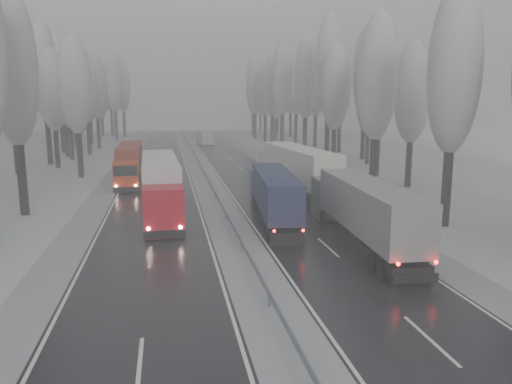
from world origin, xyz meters
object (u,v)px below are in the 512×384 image
object	(u,v)px
truck_blue_box	(273,191)
box_truck_distant	(205,137)
truck_cream_box	(295,166)
truck_red_red	(129,160)
truck_red_white	(160,182)
truck_grey_tarp	(362,207)

from	to	relation	value
truck_blue_box	box_truck_distant	xyz separation A→B (m)	(-0.02, 65.31, -0.74)
truck_cream_box	truck_red_red	world-z (taller)	truck_cream_box
truck_cream_box	truck_red_white	xyz separation A→B (m)	(-12.44, -6.41, -0.10)
truck_cream_box	truck_red_red	bearing A→B (deg)	141.66
truck_blue_box	box_truck_distant	bearing A→B (deg)	95.28
truck_grey_tarp	truck_red_red	bearing A→B (deg)	122.27
truck_grey_tarp	truck_red_white	world-z (taller)	truck_red_white
truck_grey_tarp	truck_blue_box	xyz separation A→B (m)	(-4.02, 7.08, -0.18)
truck_cream_box	box_truck_distant	bearing A→B (deg)	89.38
truck_grey_tarp	truck_red_white	bearing A→B (deg)	141.39
truck_blue_box	truck_cream_box	distance (m)	10.89
box_truck_distant	truck_red_white	bearing A→B (deg)	-101.98
box_truck_distant	truck_red_red	xyz separation A→B (m)	(-11.66, -44.83, 0.86)
box_truck_distant	truck_cream_box	bearing A→B (deg)	-90.02
truck_grey_tarp	truck_red_white	distance (m)	16.21
truck_grey_tarp	truck_red_red	distance (m)	31.72
truck_cream_box	truck_red_white	size ratio (longest dim) A/B	1.05
truck_blue_box	box_truck_distant	world-z (taller)	truck_blue_box
truck_red_white	box_truck_distant	bearing A→B (deg)	80.52
truck_blue_box	truck_red_white	distance (m)	8.94
box_truck_distant	truck_red_red	world-z (taller)	truck_red_red
box_truck_distant	truck_red_red	size ratio (longest dim) A/B	0.50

